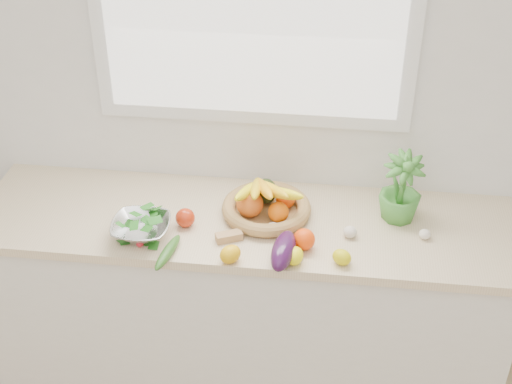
# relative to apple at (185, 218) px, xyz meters

# --- Properties ---
(back_wall) EXTENTS (4.50, 0.02, 2.70)m
(back_wall) POSITION_rel_apple_xyz_m (0.23, 0.38, 0.41)
(back_wall) COLOR white
(back_wall) RESTS_ON ground
(counter_cabinet) EXTENTS (2.20, 0.58, 0.86)m
(counter_cabinet) POSITION_rel_apple_xyz_m (0.23, 0.08, -0.51)
(counter_cabinet) COLOR silver
(counter_cabinet) RESTS_ON ground
(countertop) EXTENTS (2.24, 0.62, 0.04)m
(countertop) POSITION_rel_apple_xyz_m (0.23, 0.08, -0.06)
(countertop) COLOR beige
(countertop) RESTS_ON counter_cabinet
(orange_loose) EXTENTS (0.10, 0.10, 0.09)m
(orange_loose) POSITION_rel_apple_xyz_m (0.49, -0.09, 0.00)
(orange_loose) COLOR #FF4408
(orange_loose) RESTS_ON countertop
(lemon_a) EXTENTS (0.08, 0.09, 0.07)m
(lemon_a) POSITION_rel_apple_xyz_m (0.46, -0.18, -0.01)
(lemon_a) COLOR #FFF40D
(lemon_a) RESTS_ON countertop
(lemon_b) EXTENTS (0.11, 0.11, 0.07)m
(lemon_b) POSITION_rel_apple_xyz_m (0.22, -0.20, -0.00)
(lemon_b) COLOR #EBA90C
(lemon_b) RESTS_ON countertop
(lemon_c) EXTENTS (0.10, 0.09, 0.06)m
(lemon_c) POSITION_rel_apple_xyz_m (0.63, -0.16, -0.01)
(lemon_c) COLOR yellow
(lemon_c) RESTS_ON countertop
(apple) EXTENTS (0.09, 0.09, 0.08)m
(apple) POSITION_rel_apple_xyz_m (0.00, 0.00, 0.00)
(apple) COLOR #B6290E
(apple) RESTS_ON countertop
(ginger) EXTENTS (0.11, 0.08, 0.03)m
(ginger) POSITION_rel_apple_xyz_m (0.19, -0.07, -0.02)
(ginger) COLOR tan
(ginger) RESTS_ON countertop
(garlic_a) EXTENTS (0.06, 0.06, 0.05)m
(garlic_a) POSITION_rel_apple_xyz_m (0.66, 0.01, -0.02)
(garlic_a) COLOR silver
(garlic_a) RESTS_ON countertop
(garlic_b) EXTENTS (0.06, 0.06, 0.04)m
(garlic_b) POSITION_rel_apple_xyz_m (0.96, 0.03, -0.02)
(garlic_b) COLOR white
(garlic_b) RESTS_ON countertop
(garlic_c) EXTENTS (0.07, 0.07, 0.05)m
(garlic_c) POSITION_rel_apple_xyz_m (0.36, -0.01, -0.01)
(garlic_c) COLOR silver
(garlic_c) RESTS_ON countertop
(eggplant) EXTENTS (0.11, 0.24, 0.09)m
(eggplant) POSITION_rel_apple_xyz_m (0.41, -0.17, 0.01)
(eggplant) COLOR #300E35
(eggplant) RESTS_ON countertop
(cucumber) EXTENTS (0.08, 0.23, 0.04)m
(cucumber) POSITION_rel_apple_xyz_m (-0.03, -0.20, -0.02)
(cucumber) COLOR #255619
(cucumber) RESTS_ON countertop
(radish) EXTENTS (0.03, 0.03, 0.03)m
(radish) POSITION_rel_apple_xyz_m (-0.15, -0.16, -0.02)
(radish) COLOR red
(radish) RESTS_ON countertop
(potted_herb) EXTENTS (0.21, 0.21, 0.31)m
(potted_herb) POSITION_rel_apple_xyz_m (0.86, 0.16, 0.10)
(potted_herb) COLOR #428C33
(potted_herb) RESTS_ON countertop
(fruit_basket) EXTENTS (0.48, 0.48, 0.19)m
(fruit_basket) POSITION_rel_apple_xyz_m (0.31, 0.12, 0.01)
(fruit_basket) COLOR #A87C4A
(fruit_basket) RESTS_ON countertop
(colander_with_spinach) EXTENTS (0.24, 0.24, 0.12)m
(colander_with_spinach) POSITION_rel_apple_xyz_m (-0.16, -0.10, 0.02)
(colander_with_spinach) COLOR silver
(colander_with_spinach) RESTS_ON countertop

